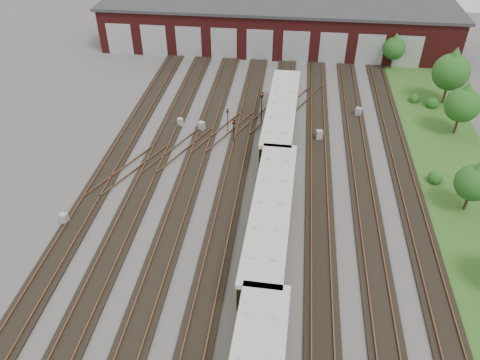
# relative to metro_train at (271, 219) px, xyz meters

# --- Properties ---
(ground) EXTENTS (120.00, 120.00, 0.00)m
(ground) POSITION_rel_metro_train_xyz_m (-2.00, 1.63, -2.07)
(ground) COLOR #494644
(ground) RESTS_ON ground
(track_network) EXTENTS (30.40, 70.00, 0.33)m
(track_network) POSITION_rel_metro_train_xyz_m (-2.17, 2.22, -1.97)
(track_network) COLOR black
(track_network) RESTS_ON ground
(maintenance_shed) EXTENTS (51.00, 12.50, 6.35)m
(maintenance_shed) POSITION_rel_metro_train_xyz_m (-2.01, 41.60, 1.13)
(maintenance_shed) COLOR #4E1413
(maintenance_shed) RESTS_ON ground
(grass_verge) EXTENTS (8.00, 55.00, 0.05)m
(grass_verge) POSITION_rel_metro_train_xyz_m (17.00, 11.63, -2.05)
(grass_verge) COLOR #28511B
(grass_verge) RESTS_ON ground
(metro_train) EXTENTS (3.44, 48.54, 3.40)m
(metro_train) POSITION_rel_metro_train_xyz_m (0.00, 0.00, 0.00)
(metro_train) COLOR black
(metro_train) RESTS_ON ground
(signal_mast_0) EXTENTS (0.24, 0.23, 2.73)m
(signal_mast_0) POSITION_rel_metro_train_xyz_m (-5.66, 15.98, -0.33)
(signal_mast_0) COLOR black
(signal_mast_0) RESTS_ON ground
(signal_mast_1) EXTENTS (0.28, 0.27, 2.79)m
(signal_mast_1) POSITION_rel_metro_train_xyz_m (-4.72, 13.69, -0.27)
(signal_mast_1) COLOR black
(signal_mast_1) RESTS_ON ground
(signal_mast_2) EXTENTS (0.31, 0.30, 3.55)m
(signal_mast_2) POSITION_rel_metro_train_xyz_m (-2.27, 18.54, 0.19)
(signal_mast_2) COLOR black
(signal_mast_2) RESTS_ON ground
(signal_mast_3) EXTENTS (0.26, 0.25, 2.70)m
(signal_mast_3) POSITION_rel_metro_train_xyz_m (0.05, 17.50, -0.34)
(signal_mast_3) COLOR black
(signal_mast_3) RESTS_ON ground
(relay_cabinet_0) EXTENTS (0.72, 0.64, 1.02)m
(relay_cabinet_0) POSITION_rel_metro_train_xyz_m (-17.00, -0.25, -1.57)
(relay_cabinet_0) COLOR #929597
(relay_cabinet_0) RESTS_ON ground
(relay_cabinet_1) EXTENTS (0.82, 0.76, 1.08)m
(relay_cabinet_1) POSITION_rel_metro_train_xyz_m (-8.49, 15.76, -1.53)
(relay_cabinet_1) COLOR #929597
(relay_cabinet_1) RESTS_ON ground
(relay_cabinet_2) EXTENTS (0.62, 0.54, 0.96)m
(relay_cabinet_2) POSITION_rel_metro_train_xyz_m (-10.99, 16.45, -1.60)
(relay_cabinet_2) COLOR #929597
(relay_cabinet_2) RESTS_ON ground
(relay_cabinet_3) EXTENTS (0.78, 0.69, 1.12)m
(relay_cabinet_3) POSITION_rel_metro_train_xyz_m (4.07, 15.44, -1.52)
(relay_cabinet_3) COLOR #929597
(relay_cabinet_3) RESTS_ON ground
(relay_cabinet_4) EXTENTS (0.76, 0.70, 1.05)m
(relay_cabinet_4) POSITION_rel_metro_train_xyz_m (8.56, 21.06, -1.55)
(relay_cabinet_4) COLOR #929597
(relay_cabinet_4) RESTS_ON ground
(tree_0) EXTENTS (2.97, 2.97, 4.91)m
(tree_0) POSITION_rel_metro_train_xyz_m (14.00, 35.15, 1.08)
(tree_0) COLOR #332017
(tree_0) RESTS_ON ground
(tree_1) EXTENTS (3.62, 3.62, 6.00)m
(tree_1) POSITION_rel_metro_train_xyz_m (18.51, 18.51, 1.78)
(tree_1) COLOR #332017
(tree_1) RESTS_ON ground
(tree_2) EXTENTS (4.19, 4.19, 6.94)m
(tree_2) POSITION_rel_metro_train_xyz_m (18.83, 25.50, 2.39)
(tree_2) COLOR #332017
(tree_2) RESTS_ON ground
(tree_3) EXTENTS (3.07, 3.07, 5.08)m
(tree_3) POSITION_rel_metro_train_xyz_m (16.33, 5.59, 1.19)
(tree_3) COLOR #332017
(tree_3) RESTS_ON ground
(bush_0) EXTENTS (1.33, 1.33, 1.33)m
(bush_0) POSITION_rel_metro_train_xyz_m (14.63, 9.33, -1.41)
(bush_0) COLOR #184C15
(bush_0) RESTS_ON ground
(bush_1) EXTENTS (1.19, 1.19, 1.19)m
(bush_1) POSITION_rel_metro_train_xyz_m (15.49, 25.39, -1.48)
(bush_1) COLOR #184C15
(bush_1) RESTS_ON ground
(bush_2) EXTENTS (1.44, 1.44, 1.44)m
(bush_2) POSITION_rel_metro_train_xyz_m (17.33, 24.33, -1.35)
(bush_2) COLOR #184C15
(bush_2) RESTS_ON ground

